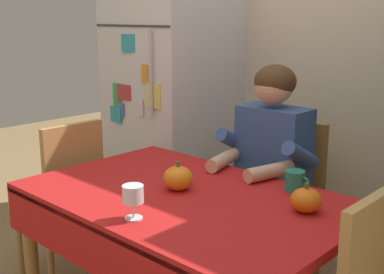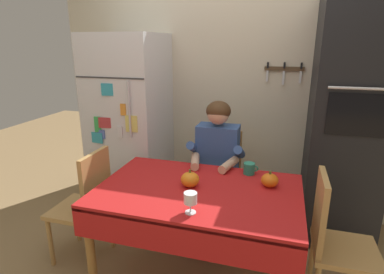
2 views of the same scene
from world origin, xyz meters
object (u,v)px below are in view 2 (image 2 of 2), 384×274
wall_oven (347,125)px  wine_glass (190,199)px  seated_person (216,160)px  pumpkin_medium (270,180)px  chair_left_side (87,202)px  chair_behind_person (220,176)px  dining_table (197,201)px  pumpkin_large (190,179)px  chair_right_side (334,238)px  refrigerator (131,126)px  coffee_mug (249,169)px

wall_oven → wine_glass: (-1.01, -1.23, -0.22)m
seated_person → pumpkin_medium: size_ratio=10.34×
chair_left_side → pumpkin_medium: bearing=8.3°
chair_behind_person → pumpkin_medium: (0.47, -0.60, 0.28)m
wall_oven → wine_glass: wall_oven is taller
dining_table → pumpkin_large: bearing=148.2°
chair_behind_person → chair_left_side: 1.20m
chair_right_side → pumpkin_medium: 0.54m
refrigerator → wine_glass: 1.55m
dining_table → pumpkin_medium: bearing=22.6°
chair_right_side → chair_left_side: size_ratio=1.00×
seated_person → pumpkin_large: bearing=-96.6°
wine_glass → pumpkin_medium: (0.43, 0.50, -0.04)m
seated_person → pumpkin_medium: bearing=-40.8°
dining_table → coffee_mug: 0.51m
chair_behind_person → seated_person: (0.00, -0.19, 0.23)m
refrigerator → wine_glass: refrigerator is taller
chair_behind_person → pumpkin_large: bearing=-95.0°
seated_person → chair_right_side: size_ratio=1.34×
refrigerator → wall_oven: wall_oven is taller
dining_table → chair_left_side: (-0.90, -0.00, -0.14)m
dining_table → pumpkin_large: 0.16m
wine_glass → chair_left_side: bearing=162.3°
seated_person → chair_behind_person: bearing=90.0°
seated_person → chair_left_side: 1.11m
pumpkin_medium → dining_table: bearing=-157.4°
chair_behind_person → chair_right_side: (0.90, -0.76, 0.00)m
wall_oven → coffee_mug: (-0.74, -0.54, -0.27)m
seated_person → coffee_mug: seated_person is taller
seated_person → wine_glass: (0.04, -0.91, 0.09)m
refrigerator → chair_behind_person: refrigerator is taller
coffee_mug → pumpkin_large: (-0.38, -0.34, 0.01)m
pumpkin_large → pumpkin_medium: pumpkin_large is taller
wall_oven → seated_person: (-1.05, -0.32, -0.31)m
refrigerator → pumpkin_medium: (1.42, -0.69, -0.11)m
chair_left_side → wall_oven: bearing=25.4°
dining_table → chair_behind_person: chair_behind_person is taller
pumpkin_large → coffee_mug: bearing=42.1°
chair_left_side → pumpkin_large: chair_left_side is taller
pumpkin_medium → chair_behind_person: bearing=128.4°
dining_table → wall_oven: bearing=41.3°
chair_behind_person → wine_glass: bearing=-87.9°
chair_left_side → dining_table: bearing=0.2°
dining_table → seated_person: seated_person is taller
refrigerator → pumpkin_medium: size_ratio=14.95×
pumpkin_large → pumpkin_medium: size_ratio=1.08×
seated_person → pumpkin_large: size_ratio=9.59×
seated_person → coffee_mug: bearing=-36.0°
chair_right_side → chair_left_side: bearing=-178.9°
wall_oven → dining_table: (-1.05, -0.92, -0.39)m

